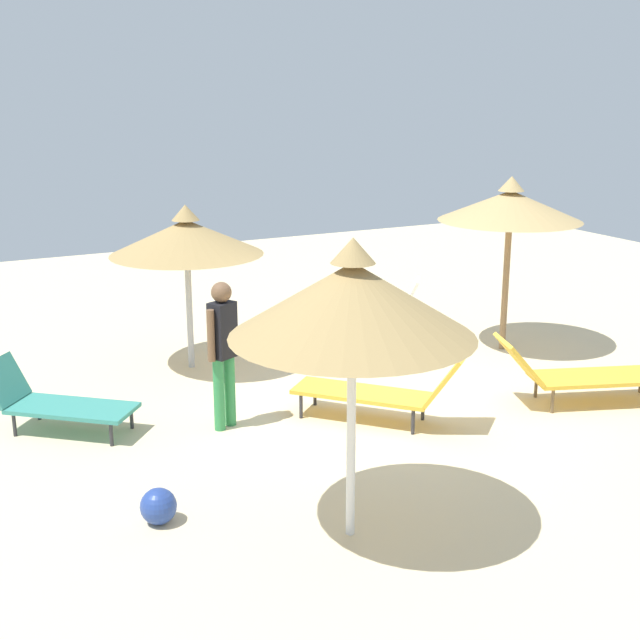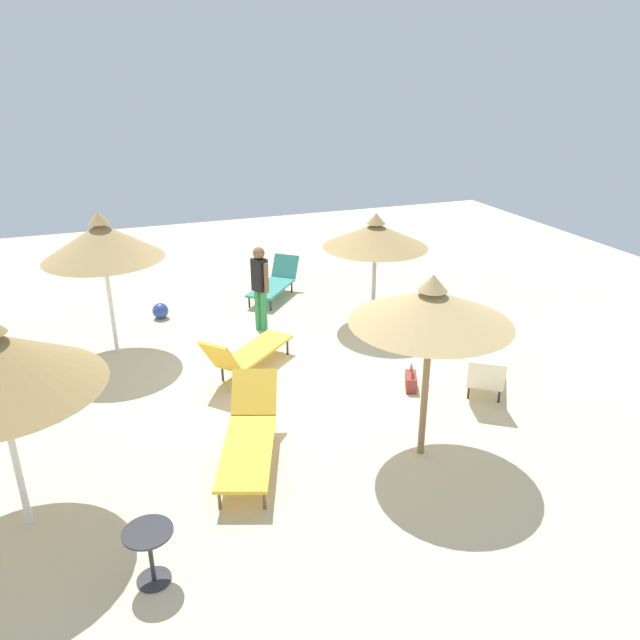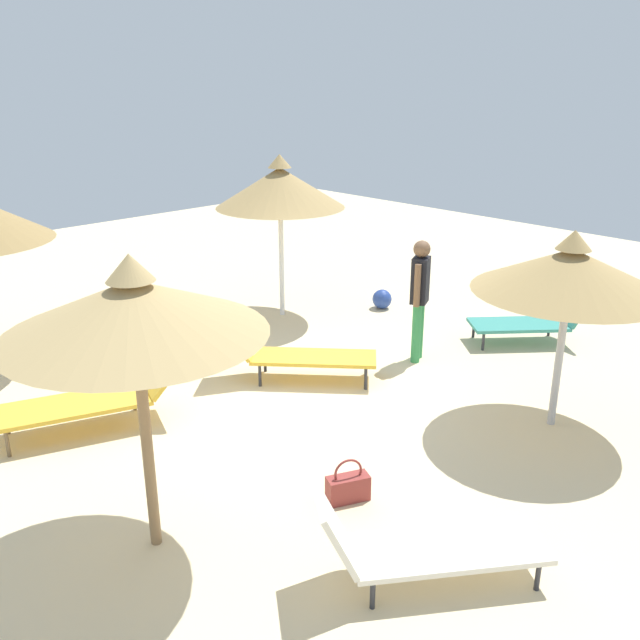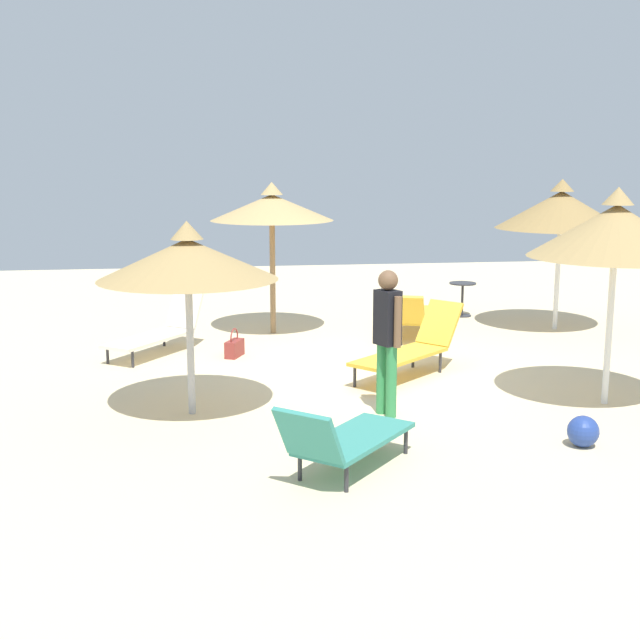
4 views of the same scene
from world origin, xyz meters
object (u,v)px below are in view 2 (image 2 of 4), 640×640
(lounge_chair_near_left, at_px, (249,434))
(parasol_umbrella_edge, at_px, (376,235))
(beach_ball, at_px, (160,311))
(parasol_umbrella_front, at_px, (102,241))
(lounge_chair_far_left, at_px, (275,282))
(side_table_round, at_px, (150,547))
(lounge_chair_back, at_px, (246,352))
(person_standing_edge, at_px, (260,283))
(parasol_umbrella_far_right, at_px, (431,307))
(lounge_chair_near_right, at_px, (486,369))
(handbag, at_px, (411,381))

(lounge_chair_near_left, bearing_deg, parasol_umbrella_edge, 46.74)
(beach_ball, bearing_deg, parasol_umbrella_front, -123.50)
(parasol_umbrella_edge, height_order, lounge_chair_far_left, parasol_umbrella_edge)
(parasol_umbrella_edge, xyz_separation_m, lounge_chair_far_left, (-1.52, 2.21, -1.54))
(parasol_umbrella_front, bearing_deg, side_table_round, -89.57)
(lounge_chair_back, xyz_separation_m, person_standing_edge, (0.75, 1.78, 0.61))
(lounge_chair_far_left, distance_m, beach_ball, 2.76)
(parasol_umbrella_edge, relative_size, parasol_umbrella_far_right, 0.89)
(lounge_chair_near_right, xyz_separation_m, lounge_chair_far_left, (-2.09, 5.51, 0.01))
(parasol_umbrella_front, xyz_separation_m, person_standing_edge, (2.88, 0.10, -1.17))
(parasol_umbrella_front, distance_m, handbag, 5.96)
(lounge_chair_back, height_order, handbag, lounge_chair_back)
(parasol_umbrella_far_right, relative_size, person_standing_edge, 1.49)
(parasol_umbrella_edge, xyz_separation_m, lounge_chair_near_right, (0.56, -3.30, -1.55))
(lounge_chair_back, height_order, lounge_chair_far_left, lounge_chair_back)
(person_standing_edge, relative_size, side_table_round, 2.69)
(lounge_chair_near_left, bearing_deg, lounge_chair_far_left, 70.59)
(lounge_chair_back, relative_size, beach_ball, 5.61)
(lounge_chair_far_left, height_order, person_standing_edge, person_standing_edge)
(beach_ball, bearing_deg, parasol_umbrella_far_right, -65.75)
(lounge_chair_back, relative_size, person_standing_edge, 1.09)
(lounge_chair_back, height_order, lounge_chair_near_right, lounge_chair_back)
(handbag, relative_size, beach_ball, 1.32)
(parasol_umbrella_front, relative_size, beach_ball, 7.93)
(parasol_umbrella_edge, distance_m, lounge_chair_near_right, 3.69)
(handbag, bearing_deg, lounge_chair_far_left, 100.04)
(lounge_chair_back, distance_m, beach_ball, 3.39)
(person_standing_edge, bearing_deg, lounge_chair_back, -112.77)
(lounge_chair_near_left, xyz_separation_m, side_table_round, (-1.51, -1.76, 0.03))
(parasol_umbrella_far_right, relative_size, side_table_round, 4.01)
(person_standing_edge, height_order, side_table_round, person_standing_edge)
(parasol_umbrella_edge, distance_m, lounge_chair_near_left, 5.58)
(parasol_umbrella_far_right, distance_m, lounge_chair_far_left, 7.05)
(side_table_round, bearing_deg, lounge_chair_near_left, 49.45)
(parasol_umbrella_far_right, bearing_deg, lounge_chair_near_left, 163.64)
(lounge_chair_far_left, height_order, side_table_round, lounge_chair_far_left)
(parasol_umbrella_front, distance_m, person_standing_edge, 3.11)
(handbag, bearing_deg, side_table_round, -148.61)
(handbag, height_order, beach_ball, handbag)
(side_table_round, height_order, beach_ball, side_table_round)
(parasol_umbrella_edge, distance_m, person_standing_edge, 2.54)
(parasol_umbrella_front, bearing_deg, lounge_chair_back, -38.28)
(lounge_chair_far_left, bearing_deg, beach_ball, -171.07)
(parasol_umbrella_front, relative_size, parasol_umbrella_far_right, 1.03)
(parasol_umbrella_edge, bearing_deg, lounge_chair_back, -155.75)
(handbag, relative_size, side_table_round, 0.69)
(lounge_chair_near_left, bearing_deg, parasol_umbrella_far_right, -16.36)
(side_table_round, bearing_deg, parasol_umbrella_edge, 47.56)
(lounge_chair_near_left, xyz_separation_m, person_standing_edge, (1.33, 4.30, 0.62))
(parasol_umbrella_far_right, distance_m, side_table_round, 4.35)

